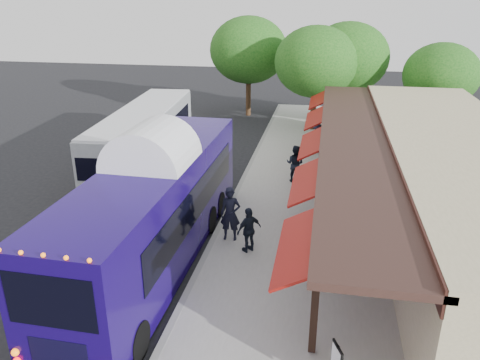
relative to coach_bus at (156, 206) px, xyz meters
The scene contains 15 objects.
ground 2.51m from the coach_bus, 13.21° to the left, with size 90.00×90.00×0.00m, color black.
sidewalk 8.01m from the coach_bus, 33.94° to the left, with size 10.00×40.00×0.15m, color #9E9B93.
curb 4.99m from the coach_bus, 70.94° to the left, with size 0.20×40.00×0.16m, color gray.
station_shelter 10.75m from the coach_bus, 23.82° to the left, with size 8.15×20.00×3.60m.
coach_bus is the anchor object (origin of this frame).
city_bus 9.56m from the coach_bus, 113.47° to the left, with size 3.28×11.38×3.02m.
ped_a 2.82m from the coach_bus, 37.85° to the left, with size 0.72×0.47×1.97m, color black.
ped_b 8.69m from the coach_bus, 62.84° to the left, with size 0.86×0.67×1.77m, color black.
ped_c 3.23m from the coach_bus, 17.51° to the left, with size 0.94×0.39×1.61m, color black.
ped_d 13.30m from the coach_bus, 68.55° to the left, with size 1.04×0.60×1.61m, color black.
sign_board 7.50m from the coach_bus, 38.91° to the right, with size 0.23×0.50×1.14m.
tree_left 17.99m from the coach_bus, 75.75° to the left, with size 5.22×5.22×6.68m.
tree_mid 20.30m from the coach_bus, 71.56° to the left, with size 5.33×5.33×6.82m.
tree_right 21.05m from the coach_bus, 55.50° to the left, with size 4.51×4.51×5.78m.
tree_far 21.03m from the coach_bus, 91.35° to the left, with size 5.51×5.51×7.06m.
Camera 1 is at (3.72, -13.28, 8.30)m, focal length 35.00 mm.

